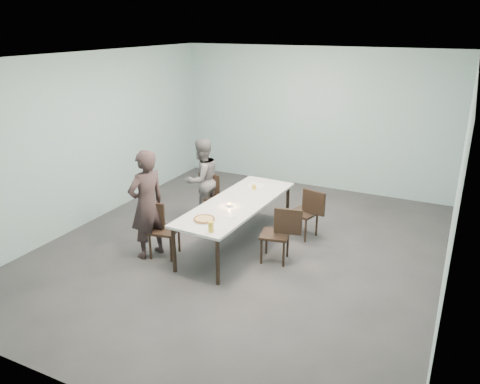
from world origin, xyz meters
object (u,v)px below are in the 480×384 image
at_px(chair_far_left, 215,194).
at_px(beer_glass, 211,227).
at_px(chair_near_right, 280,231).
at_px(chair_far_right, 308,210).
at_px(table, 237,205).
at_px(side_plate, 231,216).
at_px(chair_near_left, 159,226).
at_px(diner_near, 147,204).
at_px(diner_far, 202,179).
at_px(water_tumbler, 211,227).
at_px(tealight, 229,205).
at_px(amber_tumbler, 254,187).
at_px(pizza, 204,219).

distance_m(chair_far_left, beer_glass, 2.21).
bearing_deg(chair_near_right, chair_far_right, -106.24).
xyz_separation_m(table, side_plate, (0.17, -0.55, 0.06)).
xyz_separation_m(chair_near_left, diner_near, (-0.14, -0.08, 0.35)).
height_order(diner_far, water_tumbler, diner_far).
bearing_deg(water_tumbler, tealight, 101.24).
bearing_deg(chair_near_left, chair_far_right, 29.24).
distance_m(water_tumbler, tealight, 0.92).
bearing_deg(tealight, side_plate, -58.89).
bearing_deg(chair_far_right, chair_near_left, 56.02).
bearing_deg(amber_tumbler, side_plate, -81.71).
xyz_separation_m(beer_glass, water_tumbler, (-0.03, 0.05, -0.03)).
distance_m(chair_near_left, chair_far_right, 2.47).
height_order(diner_near, side_plate, diner_near).
height_order(chair_near_left, diner_near, diner_near).
xyz_separation_m(diner_near, tealight, (1.04, 0.71, -0.09)).
bearing_deg(diner_far, water_tumbler, 54.15).
xyz_separation_m(chair_far_left, beer_glass, (1.02, -1.93, 0.32)).
distance_m(diner_near, beer_glass, 1.27).
height_order(table, chair_near_right, chair_near_right).
distance_m(chair_near_left, chair_far_left, 1.62).
xyz_separation_m(chair_near_left, chair_far_right, (1.86, 1.61, 0.00)).
distance_m(side_plate, beer_glass, 0.62).
distance_m(table, chair_near_left, 1.27).
distance_m(diner_near, diner_far, 1.66).
distance_m(chair_far_left, pizza, 1.81).
xyz_separation_m(chair_near_right, beer_glass, (-0.66, -0.95, 0.32)).
bearing_deg(chair_far_left, water_tumbler, -62.91).
height_order(pizza, beer_glass, beer_glass).
relative_size(chair_near_left, tealight, 15.54).
bearing_deg(diner_near, diner_far, -161.47).
height_order(table, chair_far_right, chair_far_right).
bearing_deg(chair_far_left, pizza, -66.26).
xyz_separation_m(chair_near_left, chair_far_left, (0.08, 1.62, 0.00)).
relative_size(table, amber_tumbler, 32.98).
bearing_deg(tealight, chair_far_left, 129.48).
xyz_separation_m(chair_far_left, side_plate, (1.01, -1.32, 0.25)).
distance_m(diner_far, beer_glass, 2.26).
distance_m(chair_far_left, diner_near, 1.75).
relative_size(diner_far, tealight, 27.01).
height_order(diner_far, beer_glass, diner_far).
xyz_separation_m(chair_far_right, side_plate, (-0.77, -1.31, 0.25)).
relative_size(diner_far, pizza, 4.45).
bearing_deg(side_plate, chair_far_right, 59.58).
distance_m(chair_near_right, tealight, 0.91).
xyz_separation_m(chair_far_left, water_tumbler, (0.99, -1.88, 0.29)).
bearing_deg(chair_near_left, chair_far_left, 75.42).
bearing_deg(amber_tumbler, beer_glass, -84.25).
bearing_deg(side_plate, beer_glass, -89.34).
bearing_deg(tealight, pizza, -96.33).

